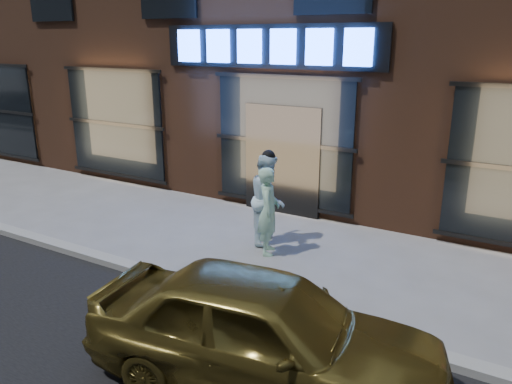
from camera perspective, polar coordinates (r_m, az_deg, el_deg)
ground at (r=8.29m, az=-9.79°, el=-10.11°), size 90.00×90.00×0.00m
curb at (r=8.26m, az=-9.81°, el=-9.74°), size 60.00×0.25×0.12m
man_bowtie at (r=8.93m, az=1.45°, el=-2.20°), size 0.59×0.69×1.61m
man_cap at (r=9.42m, az=1.40°, el=-0.77°), size 0.92×1.02×1.73m
gold_sedan at (r=5.69m, az=0.88°, el=-15.64°), size 4.18×2.13×1.36m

